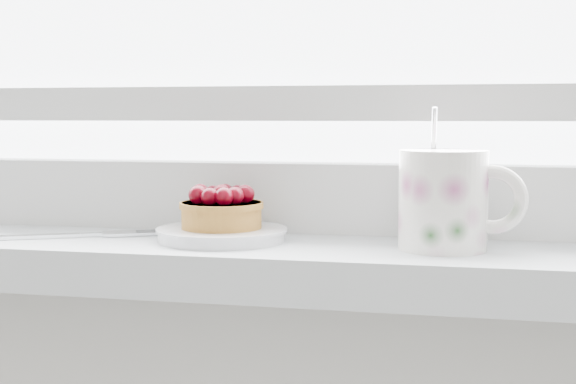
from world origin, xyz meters
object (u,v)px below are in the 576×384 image
(fork, at_px, (61,236))
(floral_mug, at_px, (446,198))
(saucer, at_px, (222,234))
(raspberry_tart, at_px, (221,209))

(fork, bearing_deg, floral_mug, 1.53)
(saucer, xyz_separation_m, floral_mug, (0.21, -0.01, 0.04))
(raspberry_tart, distance_m, floral_mug, 0.21)
(raspberry_tart, height_order, floral_mug, floral_mug)
(raspberry_tart, bearing_deg, fork, -174.23)
(raspberry_tart, xyz_separation_m, fork, (-0.16, -0.02, -0.03))
(saucer, xyz_separation_m, fork, (-0.16, -0.02, -0.00))
(floral_mug, bearing_deg, saucer, 178.29)
(saucer, distance_m, fork, 0.16)
(raspberry_tart, relative_size, floral_mug, 0.63)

